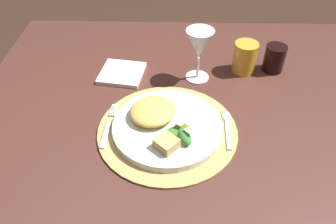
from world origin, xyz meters
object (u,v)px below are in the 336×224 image
at_px(dining_table, 182,144).
at_px(fork, 108,127).
at_px(amber_tumbler, 245,57).
at_px(dinner_plate, 168,127).
at_px(napkin, 122,73).
at_px(dark_tumbler, 274,58).
at_px(spoon, 227,123).
at_px(wine_glass, 199,46).

distance_m(dining_table, fork, 0.24).
bearing_deg(amber_tumbler, dinner_plate, -129.77).
bearing_deg(amber_tumbler, fork, -144.49).
height_order(napkin, dark_tumbler, dark_tumbler).
xyz_separation_m(dining_table, spoon, (0.11, -0.04, 0.13)).
relative_size(dining_table, napkin, 9.24).
bearing_deg(fork, dinner_plate, -1.19).
relative_size(amber_tumbler, dark_tumbler, 1.14).
bearing_deg(spoon, dinner_plate, -171.14).
bearing_deg(dinner_plate, amber_tumbler, 50.23).
bearing_deg(fork, wine_glass, 44.12).
bearing_deg(amber_tumbler, dark_tumbler, 3.65).
xyz_separation_m(fork, napkin, (0.01, 0.23, -0.00)).
distance_m(dining_table, dinner_plate, 0.16).
relative_size(spoon, wine_glass, 0.87).
height_order(wine_glass, dark_tumbler, wine_glass).
height_order(fork, spoon, spoon).
bearing_deg(napkin, dark_tumbler, 4.78).
distance_m(dinner_plate, amber_tumbler, 0.35).
height_order(dining_table, dark_tumbler, dark_tumbler).
bearing_deg(spoon, amber_tumbler, 73.28).
bearing_deg(napkin, amber_tumbler, 5.05).
height_order(fork, napkin, napkin).
height_order(spoon, wine_glass, wine_glass).
distance_m(fork, dark_tumbler, 0.54).
relative_size(dinner_plate, dark_tumbler, 3.31).
bearing_deg(fork, dark_tumbler, 30.39).
xyz_separation_m(napkin, wine_glass, (0.23, -0.01, 0.10)).
bearing_deg(wine_glass, amber_tumbler, 16.35).
relative_size(fork, wine_glass, 1.02).
relative_size(fork, napkin, 1.28).
bearing_deg(dinner_plate, spoon, 8.86).
bearing_deg(dining_table, dinner_plate, -121.97).
bearing_deg(wine_glass, dinner_plate, -109.97).
xyz_separation_m(dinner_plate, spoon, (0.15, 0.02, -0.01)).
bearing_deg(wine_glass, dark_tumbler, 11.51).
relative_size(fork, amber_tumbler, 1.70).
distance_m(fork, spoon, 0.30).
relative_size(napkin, dark_tumbler, 1.52).
bearing_deg(dark_tumbler, dinner_plate, -138.85).
xyz_separation_m(dinner_plate, napkin, (-0.14, 0.24, -0.01)).
relative_size(dinner_plate, napkin, 2.18).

